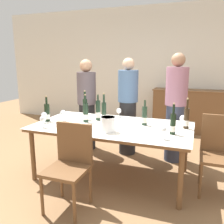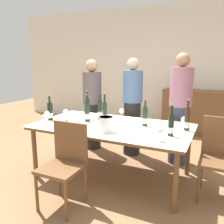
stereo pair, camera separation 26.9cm
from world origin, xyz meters
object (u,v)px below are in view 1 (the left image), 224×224
at_px(wine_bottle_0, 98,111).
at_px(wine_bottle_7, 173,124).
at_px(wine_bottle_4, 85,109).
at_px(chair_right_end, 219,149).
at_px(sideboard_cabinet, 188,111).
at_px(wine_glass_4, 164,130).
at_px(wine_glass_0, 183,119).
at_px(wine_bottle_5, 186,119).
at_px(chair_near_front, 70,160).
at_px(ice_bucket, 108,124).
at_px(wine_glass_3, 44,115).
at_px(wine_bottle_6, 86,113).
at_px(person_host, 87,105).
at_px(dining_table, 112,129).
at_px(wine_glass_5, 119,111).
at_px(wine_bottle_2, 104,113).
at_px(wine_bottle_1, 47,113).
at_px(wine_glass_2, 63,113).
at_px(wine_glass_1, 43,119).
at_px(person_guest_left, 128,107).
at_px(wine_bottle_3, 145,116).
at_px(person_guest_right, 176,108).

bearing_deg(wine_bottle_0, wine_bottle_7, -16.17).
distance_m(wine_bottle_4, chair_right_end, 1.84).
bearing_deg(wine_bottle_0, sideboard_cabinet, 64.12).
xyz_separation_m(wine_bottle_4, wine_glass_4, (1.20, -0.52, -0.04)).
bearing_deg(wine_bottle_0, wine_glass_0, 4.09).
distance_m(wine_bottle_5, wine_glass_4, 0.56).
bearing_deg(chair_near_front, wine_bottle_4, 106.88).
distance_m(sideboard_cabinet, ice_bucket, 2.97).
distance_m(wine_bottle_4, wine_glass_3, 0.58).
bearing_deg(wine_glass_4, sideboard_cabinet, 87.27).
relative_size(wine_bottle_0, wine_bottle_6, 0.95).
distance_m(wine_bottle_6, wine_glass_4, 1.19).
bearing_deg(person_host, chair_near_front, -70.03).
relative_size(dining_table, chair_right_end, 2.23).
distance_m(wine_glass_4, wine_glass_5, 1.14).
distance_m(wine_bottle_2, wine_bottle_4, 0.36).
distance_m(wine_bottle_1, wine_glass_2, 0.22).
bearing_deg(chair_near_front, wine_glass_2, 125.11).
height_order(wine_bottle_6, wine_glass_1, wine_bottle_6).
xyz_separation_m(wine_bottle_7, chair_right_end, (0.53, 0.21, -0.32)).
distance_m(wine_glass_1, wine_glass_4, 1.52).
bearing_deg(wine_glass_0, wine_glass_4, -104.73).
bearing_deg(chair_right_end, person_guest_left, 150.14).
bearing_deg(wine_glass_3, wine_glass_5, 38.17).
bearing_deg(wine_glass_2, person_host, 93.57).
relative_size(wine_bottle_6, chair_right_end, 0.42).
bearing_deg(wine_glass_1, wine_glass_3, 121.92).
relative_size(wine_bottle_3, wine_bottle_7, 0.91).
distance_m(wine_bottle_7, wine_glass_3, 1.72).
relative_size(wine_bottle_6, wine_glass_1, 2.57).
relative_size(wine_bottle_4, wine_glass_3, 2.82).
distance_m(wine_glass_2, wine_glass_4, 1.49).
bearing_deg(chair_right_end, person_guest_right, 128.47).
distance_m(sideboard_cabinet, wine_glass_0, 2.30).
bearing_deg(ice_bucket, wine_bottle_6, 144.34).
xyz_separation_m(wine_bottle_6, chair_near_front, (0.22, -0.83, -0.33)).
xyz_separation_m(dining_table, wine_glass_4, (0.72, -0.35, 0.16)).
distance_m(sideboard_cabinet, chair_near_front, 3.50).
bearing_deg(wine_bottle_3, wine_bottle_7, -35.37).
relative_size(dining_table, wine_glass_3, 13.80).
height_order(chair_right_end, person_guest_left, person_guest_left).
bearing_deg(person_host, wine_glass_3, -97.61).
height_order(sideboard_cabinet, wine_glass_0, sideboard_cabinet).
height_order(wine_bottle_7, wine_glass_3, wine_bottle_7).
bearing_deg(wine_bottle_2, wine_bottle_6, -173.62).
bearing_deg(wine_bottle_3, sideboard_cabinet, 79.11).
height_order(sideboard_cabinet, wine_bottle_1, wine_bottle_1).
distance_m(dining_table, wine_bottle_5, 0.97).
bearing_deg(wine_glass_4, wine_glass_2, 167.39).
height_order(sideboard_cabinet, wine_bottle_4, wine_bottle_4).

